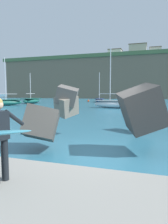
# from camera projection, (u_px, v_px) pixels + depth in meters

# --- Properties ---
(ground_plane) EXTENTS (400.00, 400.00, 0.00)m
(ground_plane) POSITION_uv_depth(u_px,v_px,m) (97.00, 155.00, 6.96)
(ground_plane) COLOR #2D6B84
(walkway_path) EXTENTS (48.00, 4.40, 0.24)m
(walkway_path) POSITION_uv_depth(u_px,v_px,m) (34.00, 222.00, 3.16)
(walkway_path) COLOR gray
(walkway_path) RESTS_ON ground
(breakwater_jetty) EXTENTS (33.01, 7.94, 2.54)m
(breakwater_jetty) POSITION_uv_depth(u_px,v_px,m) (109.00, 119.00, 7.86)
(breakwater_jetty) COLOR gray
(breakwater_jetty) RESTS_ON ground
(boat_near_right) EXTENTS (2.41, 4.83, 6.36)m
(boat_near_right) POSITION_uv_depth(u_px,v_px,m) (99.00, 100.00, 44.59)
(boat_near_right) COLOR navy
(boat_near_right) RESTS_ON ground
(boat_mid_centre) EXTENTS (5.24, 1.84, 8.05)m
(boat_mid_centre) POSITION_uv_depth(u_px,v_px,m) (113.00, 104.00, 27.60)
(boat_mid_centre) COLOR white
(boat_mid_centre) RESTS_ON ground
(boat_mid_right) EXTENTS (2.47, 5.83, 5.76)m
(boat_mid_right) POSITION_uv_depth(u_px,v_px,m) (32.00, 101.00, 39.34)
(boat_mid_right) COLOR #1E6656
(boat_mid_right) RESTS_ON ground
(boat_far_left) EXTENTS (5.40, 5.47, 7.64)m
(boat_far_left) POSITION_uv_depth(u_px,v_px,m) (3.00, 102.00, 32.86)
(boat_far_left) COLOR #1E6656
(boat_far_left) RESTS_ON ground
(mooring_buoy_inner) EXTENTS (0.44, 0.44, 0.44)m
(mooring_buoy_inner) POSITION_uv_depth(u_px,v_px,m) (88.00, 101.00, 45.78)
(mooring_buoy_inner) COLOR #E54C1E
(mooring_buoy_inner) RESTS_ON ground
(mooring_buoy_middle) EXTENTS (0.44, 0.44, 0.44)m
(mooring_buoy_middle) POSITION_uv_depth(u_px,v_px,m) (151.00, 109.00, 23.99)
(mooring_buoy_middle) COLOR #E54C1E
(mooring_buoy_middle) RESTS_ON ground
(headland_bluff) EXTENTS (110.63, 40.72, 15.13)m
(headland_bluff) POSITION_uv_depth(u_px,v_px,m) (152.00, 79.00, 82.15)
(headland_bluff) COLOR #756651
(headland_bluff) RESTS_ON ground
(station_building_west) EXTENTS (4.76, 5.23, 5.60)m
(station_building_west) POSITION_uv_depth(u_px,v_px,m) (155.00, 54.00, 85.16)
(station_building_west) COLOR silver
(station_building_west) RESTS_ON headland_bluff
(station_building_central) EXTENTS (5.63, 5.13, 4.62)m
(station_building_central) POSITION_uv_depth(u_px,v_px,m) (115.00, 55.00, 84.72)
(station_building_central) COLOR silver
(station_building_central) RESTS_ON headland_bluff
(station_building_annex) EXTENTS (7.01, 6.92, 6.18)m
(station_building_annex) POSITION_uv_depth(u_px,v_px,m) (138.00, 53.00, 83.03)
(station_building_annex) COLOR #B2ADA3
(station_building_annex) RESTS_ON headland_bluff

